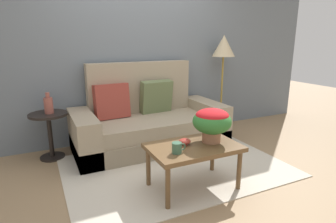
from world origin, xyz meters
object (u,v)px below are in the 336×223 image
Objects in this scene: coffee_table at (194,150)px; side_table at (49,127)px; floor_lamp at (223,53)px; coffee_mug at (177,148)px; snack_bowl at (185,141)px; couch at (148,123)px; potted_plant at (212,121)px; table_vase at (49,105)px.

coffee_table is 1.88m from side_table.
floor_lamp reaches higher than coffee_mug.
snack_bowl is (1.17, -1.36, 0.09)m from side_table.
couch reaches higher than coffee_mug.
coffee_mug is at bearing -166.26° from potted_plant.
side_table is 4.26× the size of coffee_mug.
floor_lamp is at bearing 1.73° from table_vase.
side_table is (-1.24, 1.42, 0.00)m from coffee_table.
side_table is 1.82m from coffee_mug.
couch is 1.31m from table_vase.
potted_plant reaches higher than snack_bowl.
floor_lamp is 11.07× the size of coffee_mug.
coffee_table is 3.43× the size of table_vase.
table_vase reaches higher than potted_plant.
floor_lamp is at bearing 1.60° from side_table.
table_vase is at bearing -15.87° from side_table.
coffee_table is at bearing -133.45° from floor_lamp.
side_table is at bearing -178.40° from floor_lamp.
potted_plant is 2.83× the size of coffee_mug.
coffee_mug is at bearing -100.67° from couch.
potted_plant reaches higher than coffee_table.
couch is 17.64× the size of snack_bowl.
floor_lamp is (1.38, 0.20, 0.92)m from couch.
side_table is 1.50× the size of potted_plant.
couch is 1.25m from snack_bowl.
table_vase is (-1.44, 1.40, 0.02)m from potted_plant.
potted_plant is 2.01m from table_vase.
coffee_table is at bearing -49.03° from table_vase.
potted_plant is at bearing -8.89° from snack_bowl.
coffee_mug is at bearing -137.08° from snack_bowl.
coffee_mug reaches higher than snack_bowl.
coffee_mug is at bearing -136.03° from floor_lamp.
floor_lamp reaches higher than table_vase.
potted_plant is 0.49m from coffee_mug.
snack_bowl is at bearing -135.91° from floor_lamp.
coffee_table is at bearing -177.04° from potted_plant.
floor_lamp is 5.89× the size of table_vase.
coffee_table is 7.62× the size of snack_bowl.
coffee_mug is (-0.45, -0.11, -0.17)m from potted_plant.
couch is at bearing 85.55° from snack_bowl.
snack_bowl is (0.17, 0.15, -0.02)m from coffee_mug.
coffee_table is 2.22m from floor_lamp.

